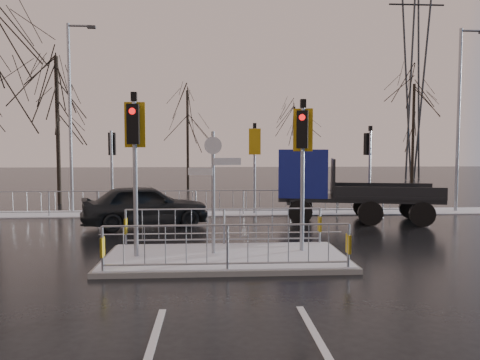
{
  "coord_description": "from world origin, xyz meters",
  "views": [
    {
      "loc": [
        -0.35,
        -11.5,
        2.79
      ],
      "look_at": [
        0.56,
        3.21,
        1.8
      ],
      "focal_mm": 35.0,
      "sensor_mm": 36.0,
      "label": 1
    }
  ],
  "objects": [
    {
      "name": "pylon_wires",
      "position": [
        16.88,
        30.0,
        11.03
      ],
      "size": [
        70.0,
        2.38,
        19.97
      ],
      "color": "#2D3033",
      "rests_on": "ground"
    },
    {
      "name": "tree_far_c",
      "position": [
        14.0,
        21.0,
        5.15
      ],
      "size": [
        4.0,
        4.0,
        7.55
      ],
      "color": "black",
      "rests_on": "ground"
    },
    {
      "name": "tree_far_a",
      "position": [
        -2.0,
        22.0,
        4.82
      ],
      "size": [
        3.75,
        3.75,
        7.08
      ],
      "color": "black",
      "rests_on": "ground"
    },
    {
      "name": "snow_verge",
      "position": [
        0.0,
        8.6,
        0.02
      ],
      "size": [
        30.0,
        2.0,
        0.04
      ],
      "primitive_type": "cube",
      "color": "white",
      "rests_on": "ground"
    },
    {
      "name": "tree_far_b",
      "position": [
        6.0,
        24.0,
        4.18
      ],
      "size": [
        3.25,
        3.25,
        6.14
      ],
      "color": "black",
      "rests_on": "ground"
    },
    {
      "name": "ground",
      "position": [
        0.0,
        0.0,
        0.0
      ],
      "size": [
        120.0,
        120.0,
        0.0
      ],
      "primitive_type": "plane",
      "color": "black",
      "rests_on": "ground"
    },
    {
      "name": "tree_near_b",
      "position": [
        -8.0,
        12.5,
        5.15
      ],
      "size": [
        4.0,
        4.0,
        7.55
      ],
      "color": "black",
      "rests_on": "ground"
    },
    {
      "name": "car_far_lane",
      "position": [
        -2.71,
        5.31,
        0.76
      ],
      "size": [
        4.78,
        2.95,
        1.52
      ],
      "primitive_type": "imported",
      "rotation": [
        0.0,
        0.0,
        1.85
      ],
      "color": "black",
      "rests_on": "ground"
    },
    {
      "name": "lane_markings",
      "position": [
        0.0,
        -0.33,
        0.0
      ],
      "size": [
        8.0,
        11.38,
        0.01
      ],
      "color": "silver",
      "rests_on": "ground"
    },
    {
      "name": "flatbed_truck",
      "position": [
        4.07,
        6.28,
        1.47
      ],
      "size": [
        6.27,
        3.36,
        2.76
      ],
      "color": "black",
      "rests_on": "ground"
    },
    {
      "name": "street_lamp_right",
      "position": [
        10.57,
        8.5,
        4.39
      ],
      "size": [
        1.25,
        0.18,
        8.0
      ],
      "color": "gray",
      "rests_on": "ground"
    },
    {
      "name": "traffic_island",
      "position": [
        -0.01,
        0.01,
        0.39
      ],
      "size": [
        6.0,
        3.04,
        4.15
      ],
      "color": "slate",
      "rests_on": "ground"
    },
    {
      "name": "street_lamp_left",
      "position": [
        -6.43,
        9.5,
        4.49
      ],
      "size": [
        1.25,
        0.18,
        8.2
      ],
      "color": "gray",
      "rests_on": "ground"
    },
    {
      "name": "far_kerb_fixtures",
      "position": [
        0.29,
        8.09,
        1.02
      ],
      "size": [
        18.0,
        0.65,
        3.83
      ],
      "color": "gray",
      "rests_on": "ground"
    }
  ]
}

